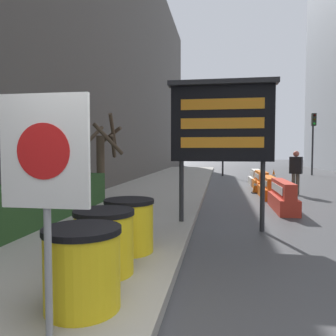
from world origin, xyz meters
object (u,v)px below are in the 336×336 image
at_px(jersey_barrier_orange_far, 269,188).
at_px(jersey_barrier_white, 256,178).
at_px(warning_sign, 45,167).
at_px(jersey_barrier_red_striped, 283,197).
at_px(jersey_barrier_orange_near, 261,182).
at_px(traffic_cone_far, 257,179).
at_px(barrel_drum_middle, 104,241).
at_px(message_board, 222,123).
at_px(barrel_drum_foreground, 82,268).
at_px(traffic_cone_near, 256,186).
at_px(traffic_light_near_curb, 223,127).
at_px(barrel_drum_back, 129,225).
at_px(traffic_cone_mid, 274,177).
at_px(traffic_light_far_side, 313,131).
at_px(pedestrian_worker, 296,169).

distance_m(jersey_barrier_orange_far, jersey_barrier_white, 4.45).
bearing_deg(warning_sign, jersey_barrier_red_striped, 66.47).
distance_m(jersey_barrier_orange_near, traffic_cone_far, 1.56).
height_order(jersey_barrier_red_striped, jersey_barrier_white, jersey_barrier_red_striped).
distance_m(barrel_drum_middle, message_board, 3.89).
xyz_separation_m(warning_sign, traffic_cone_far, (3.11, 13.61, -1.23)).
distance_m(warning_sign, traffic_cone_far, 14.02).
bearing_deg(barrel_drum_middle, message_board, 65.25).
height_order(message_board, jersey_barrier_orange_far, message_board).
height_order(barrel_drum_foreground, traffic_cone_near, barrel_drum_foreground).
xyz_separation_m(jersey_barrier_red_striped, traffic_cone_far, (-0.03, 6.40, -0.04)).
xyz_separation_m(traffic_cone_near, traffic_light_near_curb, (-1.24, 8.58, 2.96)).
bearing_deg(barrel_drum_back, jersey_barrier_orange_near, 72.09).
bearing_deg(jersey_barrier_orange_near, traffic_cone_mid, 71.22).
relative_size(barrel_drum_foreground, traffic_cone_far, 1.18).
relative_size(jersey_barrier_red_striped, jersey_barrier_white, 1.30).
distance_m(warning_sign, traffic_light_far_side, 22.59).
bearing_deg(message_board, traffic_cone_near, 77.59).
xyz_separation_m(jersey_barrier_orange_near, traffic_cone_mid, (0.94, 2.76, 0.01)).
distance_m(message_board, jersey_barrier_orange_near, 7.87).
bearing_deg(barrel_drum_middle, jersey_barrier_orange_far, 68.95).
distance_m(traffic_cone_mid, pedestrian_worker, 4.17).
xyz_separation_m(warning_sign, pedestrian_worker, (4.25, 10.69, -0.57)).
distance_m(barrel_drum_back, jersey_barrier_red_striped, 5.77).
relative_size(barrel_drum_foreground, barrel_drum_middle, 1.00).
bearing_deg(jersey_barrier_orange_far, traffic_light_far_side, 68.58).
bearing_deg(warning_sign, traffic_cone_near, 75.67).
distance_m(barrel_drum_middle, traffic_light_far_side, 21.34).
height_order(warning_sign, traffic_light_near_curb, traffic_light_near_curb).
bearing_deg(warning_sign, barrel_drum_middle, 92.10).
height_order(barrel_drum_foreground, traffic_light_near_curb, traffic_light_near_curb).
xyz_separation_m(message_board, traffic_cone_far, (1.70, 8.99, -1.95)).
bearing_deg(barrel_drum_middle, traffic_cone_mid, 72.80).
height_order(barrel_drum_foreground, barrel_drum_back, same).
height_order(jersey_barrier_orange_far, traffic_cone_far, jersey_barrier_orange_far).
distance_m(jersey_barrier_orange_near, pedestrian_worker, 1.87).
bearing_deg(traffic_cone_far, warning_sign, -102.87).
distance_m(jersey_barrier_red_striped, traffic_cone_mid, 7.65).
bearing_deg(traffic_cone_far, barrel_drum_back, -105.40).
height_order(traffic_cone_far, traffic_light_far_side, traffic_light_far_side).
height_order(jersey_barrier_orange_near, traffic_cone_mid, jersey_barrier_orange_near).
height_order(warning_sign, traffic_cone_far, warning_sign).
bearing_deg(traffic_light_near_curb, pedestrian_worker, -73.11).
relative_size(jersey_barrier_white, traffic_cone_far, 2.46).
relative_size(warning_sign, pedestrian_worker, 1.18).
relative_size(jersey_barrier_orange_far, traffic_cone_near, 3.33).
relative_size(traffic_cone_near, pedestrian_worker, 0.36).
distance_m(traffic_cone_mid, traffic_cone_far, 1.55).
relative_size(barrel_drum_back, jersey_barrier_red_striped, 0.37).
height_order(jersey_barrier_orange_near, pedestrian_worker, pedestrian_worker).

